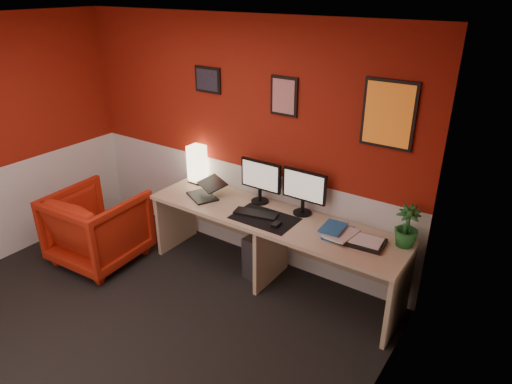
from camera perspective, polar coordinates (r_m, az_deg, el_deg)
The scene contains 23 objects.
ground at distance 4.26m, azimuth -16.74°, elevation -16.77°, with size 4.00×3.50×0.01m, color black.
ceiling at distance 3.26m, azimuth -22.37°, elevation 18.61°, with size 4.00×3.50×0.01m, color white.
wall_back at distance 4.72m, azimuth -2.30°, elevation 6.24°, with size 4.00×0.01×2.50m, color maroon.
wall_right at distance 2.47m, azimuth 11.44°, elevation -13.31°, with size 0.01×3.50×2.50m, color maroon.
wainscot_back at distance 5.01m, azimuth -2.19°, elevation -1.94°, with size 4.00×0.01×1.00m, color silver.
desk at distance 4.51m, azimuth 1.94°, elevation -7.17°, with size 2.60×0.65×0.73m, color tan.
shoji_lamp at distance 5.03m, azimuth -7.35°, elevation 3.37°, with size 0.16×0.16×0.40m, color #FFE5B2.
laptop at distance 4.70m, azimuth -6.77°, elevation 0.58°, with size 0.33×0.23×0.22m, color black.
monitor_left at distance 4.49m, azimuth 0.50°, elevation 2.09°, with size 0.45×0.06×0.58m, color black.
monitor_right at distance 4.28m, azimuth 5.96°, elevation 0.77°, with size 0.45×0.06×0.58m, color black.
desk_mat at distance 4.29m, azimuth 1.08°, elevation -3.31°, with size 0.60×0.38×0.01m, color black.
keyboard at distance 4.35m, azimuth -0.03°, elevation -2.70°, with size 0.42×0.14×0.02m, color black.
mouse at distance 4.15m, azimuth 2.53°, elevation -4.07°, with size 0.06×0.10×0.03m, color black.
book_bottom at distance 4.11m, azimuth 8.72°, elevation -4.78°, with size 0.23×0.31×0.03m, color #2261A0.
book_middle at distance 4.08m, azimuth 9.25°, elevation -4.66°, with size 0.22×0.30×0.02m, color silver.
book_top at distance 4.09m, azimuth 8.37°, elevation -4.11°, with size 0.19×0.26×0.02m, color #2261A0.
zen_tray at distance 4.00m, azimuth 13.31°, elevation -6.08°, with size 0.35×0.25×0.03m, color black.
potted_plant at distance 3.99m, azimuth 18.33°, elevation -4.10°, with size 0.20×0.20×0.36m, color #19591E.
pc_tower at distance 4.72m, azimuth 0.93°, elevation -7.55°, with size 0.20×0.45×0.45m, color #99999E.
armchair at distance 5.12m, azimuth -19.09°, elevation -4.12°, with size 0.84×0.86×0.79m, color #A51C08.
art_left at distance 4.77m, azimuth -6.04°, elevation 13.77°, with size 0.32×0.02×0.26m, color black.
art_center at distance 4.27m, azimuth 3.52°, elevation 11.86°, with size 0.28×0.02×0.36m, color red.
art_right at distance 3.88m, azimuth 16.24°, elevation 9.28°, with size 0.44×0.02×0.56m, color orange.
Camera 1 is at (2.68, -1.84, 2.76)m, focal length 32.02 mm.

